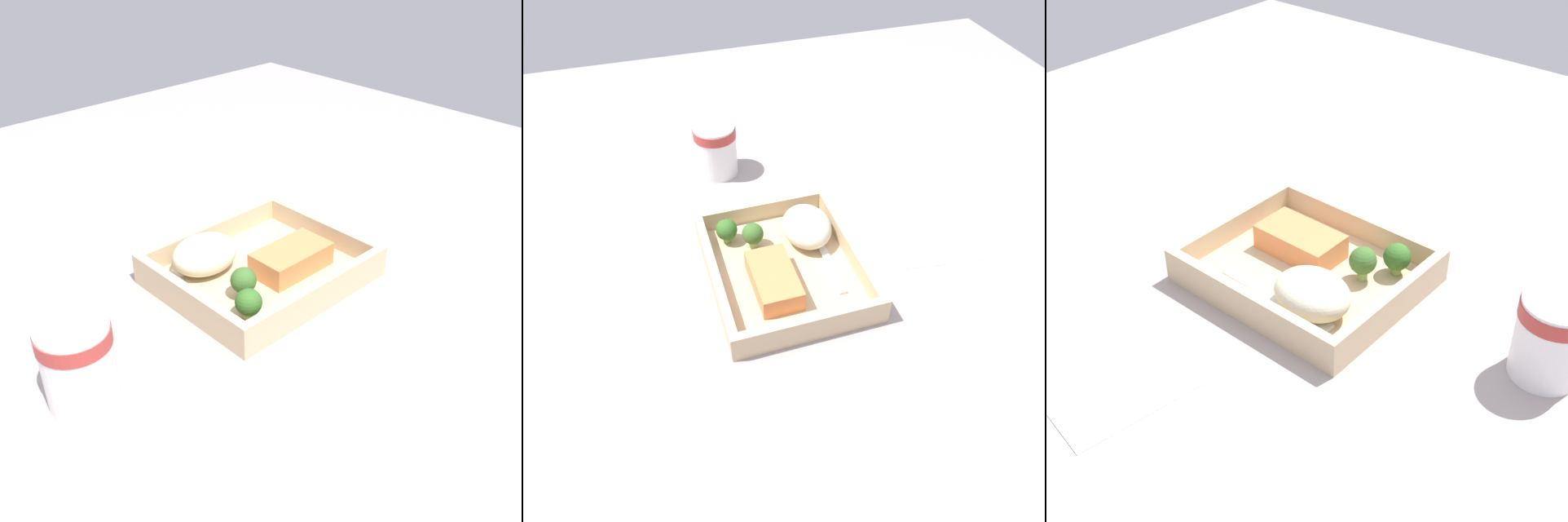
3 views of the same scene
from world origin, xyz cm
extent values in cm
cube|color=#9D928F|center=(0.00, 0.00, -1.00)|extent=(160.00, 160.00, 2.00)
cube|color=#CAAF87|center=(0.00, 0.00, 0.60)|extent=(25.02, 21.22, 1.20)
cube|color=#CAAF87|center=(0.00, -10.01, 2.70)|extent=(25.02, 1.20, 3.00)
cube|color=#CAAF87|center=(0.00, 10.01, 2.70)|extent=(25.02, 1.20, 3.00)
cube|color=#CAAF87|center=(-11.91, 0.00, 2.70)|extent=(1.20, 18.82, 3.00)
cube|color=#CAAF87|center=(11.91, 0.00, 2.70)|extent=(1.20, 18.82, 3.00)
cube|color=#E3834B|center=(-3.13, 2.44, 2.77)|extent=(10.21, 5.74, 3.13)
ellipsoid|color=beige|center=(5.10, -5.13, 3.59)|extent=(8.99, 7.25, 4.78)
cylinder|color=#7F9F50|center=(8.06, 6.45, 1.92)|extent=(1.22, 1.22, 1.43)
sphere|color=#346725|center=(8.06, 6.45, 3.51)|extent=(3.22, 3.22, 3.22)
cylinder|color=#83A559|center=(5.74, 3.01, 2.05)|extent=(1.22, 1.22, 1.70)
sphere|color=#3C6729|center=(5.74, 3.01, 3.79)|extent=(3.22, 3.22, 3.22)
cube|color=silver|center=(-0.93, -6.51, 1.42)|extent=(12.43, 1.50, 0.44)
cube|color=silver|center=(6.97, -6.77, 1.42)|extent=(3.47, 2.31, 0.44)
cylinder|color=white|center=(27.97, 3.72, 4.59)|extent=(7.11, 7.11, 9.17)
cylinder|color=#B23833|center=(27.97, 3.72, 7.95)|extent=(7.33, 7.33, 1.65)
cube|color=white|center=(-1.55, -24.97, 0.12)|extent=(10.12, 15.99, 0.24)
camera|label=1|loc=(46.08, 48.42, 44.29)|focal=42.00mm
camera|label=2|loc=(-48.46, 15.13, 53.78)|focal=35.00mm
camera|label=3|loc=(44.12, -51.74, 51.84)|focal=50.00mm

